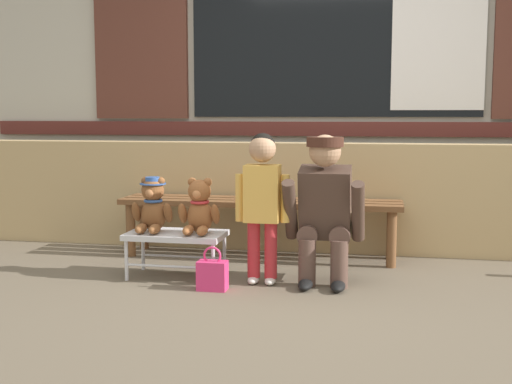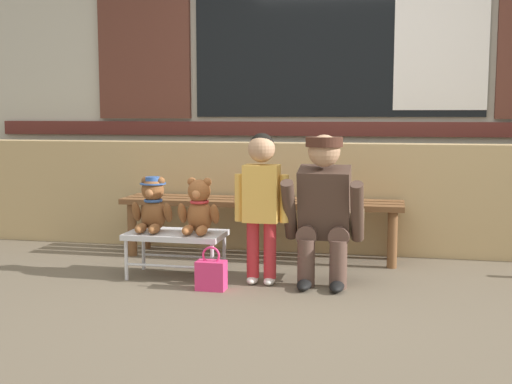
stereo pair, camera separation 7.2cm
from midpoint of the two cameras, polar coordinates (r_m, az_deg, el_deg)
The scene contains 10 objects.
ground_plane at distance 3.89m, azimuth 4.74°, elevation -9.29°, with size 60.00×60.00×0.00m, color brown.
brick_low_wall at distance 5.20m, azimuth 6.79°, elevation -0.45°, with size 6.53×0.25×0.85m, color tan.
shop_facade at distance 5.71m, azimuth 7.51°, elevation 13.29°, with size 6.66×0.26×3.43m.
wooden_bench_long at distance 4.91m, azimuth 0.83°, elevation -1.44°, with size 2.10×0.40×0.44m.
small_display_bench at distance 4.38m, azimuth -6.49°, elevation -3.91°, with size 0.64×0.36×0.30m.
teddy_bear_with_hat at distance 4.40m, azimuth -8.49°, elevation -1.17°, with size 0.28×0.27×0.36m.
teddy_bear_plain at distance 4.30m, azimuth -4.49°, elevation -1.42°, with size 0.28×0.26×0.36m.
child_standing at distance 4.12m, azimuth 0.98°, elevation 0.05°, with size 0.35×0.18×0.96m.
adult_crouching at distance 4.15m, azimuth 6.56°, elevation -1.50°, with size 0.50×0.49×0.95m.
handbag_on_ground at distance 4.07m, azimuth -3.40°, elevation -7.15°, with size 0.18×0.11×0.27m.
Camera 2 is at (0.50, -3.70, 1.08)m, focal length 46.12 mm.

